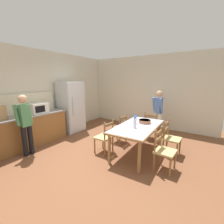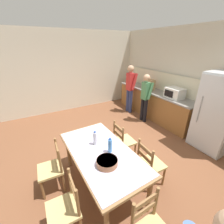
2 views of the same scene
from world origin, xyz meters
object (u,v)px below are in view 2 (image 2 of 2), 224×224
(bottle_off_centre, at_px, (110,146))
(person_at_counter, at_px, (145,96))
(chair_side_near_left, at_px, (52,168))
(serving_bowl, at_px, (107,162))
(microwave, at_px, (174,93))
(chair_side_far_right, at_px, (150,164))
(dining_table, at_px, (101,155))
(person_at_sink, at_px, (130,87))
(bottle_near_centre, at_px, (95,138))
(paper_bag, at_px, (151,85))
(chair_side_near_right, at_px, (66,208))
(chair_side_far_left, at_px, (123,141))
(refrigerator, at_px, (218,114))

(bottle_off_centre, bearing_deg, person_at_counter, 127.60)
(chair_side_near_left, bearing_deg, serving_bowl, 49.09)
(microwave, distance_m, chair_side_far_right, 2.57)
(microwave, bearing_deg, serving_bowl, -66.38)
(chair_side_far_right, bearing_deg, dining_table, 67.09)
(person_at_sink, bearing_deg, chair_side_far_right, -119.08)
(chair_side_near_left, xyz_separation_m, person_at_sink, (-2.13, 3.15, 0.54))
(bottle_off_centre, bearing_deg, bottle_near_centre, -157.69)
(paper_bag, bearing_deg, chair_side_near_right, -56.47)
(paper_bag, bearing_deg, chair_side_far_right, -41.96)
(dining_table, relative_size, person_at_sink, 1.06)
(serving_bowl, relative_size, person_at_sink, 0.18)
(bottle_off_centre, xyz_separation_m, chair_side_near_left, (-0.46, -0.89, -0.46))
(chair_side_near_left, bearing_deg, paper_bag, 116.72)
(chair_side_far_left, bearing_deg, serving_bowl, 134.65)
(microwave, distance_m, person_at_counter, 0.87)
(microwave, height_order, chair_side_far_left, microwave)
(chair_side_far_left, height_order, chair_side_far_right, same)
(chair_side_near_left, relative_size, chair_side_near_right, 1.00)
(paper_bag, xyz_separation_m, chair_side_near_left, (1.58, -3.64, -0.67))
(microwave, distance_m, person_at_sink, 1.63)
(dining_table, xyz_separation_m, serving_bowl, (0.32, -0.06, 0.13))
(chair_side_far_left, relative_size, chair_side_near_right, 1.00)
(chair_side_near_right, bearing_deg, chair_side_far_left, 122.14)
(paper_bag, distance_m, chair_side_near_left, 4.02)
(bottle_near_centre, bearing_deg, chair_side_far_right, 52.35)
(refrigerator, bearing_deg, dining_table, -96.24)
(bottle_near_centre, distance_m, chair_side_near_right, 1.09)
(chair_side_near_right, height_order, person_at_counter, person_at_counter)
(dining_table, bearing_deg, person_at_counter, 124.77)
(serving_bowl, relative_size, person_at_counter, 0.20)
(refrigerator, relative_size, dining_table, 1.01)
(dining_table, distance_m, chair_side_near_right, 0.90)
(chair_side_far_right, distance_m, chair_side_near_right, 1.52)
(person_at_counter, bearing_deg, chair_side_far_left, -143.46)
(dining_table, xyz_separation_m, chair_side_far_right, (0.38, 0.77, -0.25))
(serving_bowl, bearing_deg, chair_side_near_right, -80.10)
(person_at_sink, bearing_deg, chair_side_near_right, -136.64)
(chair_side_near_left, bearing_deg, dining_table, 67.39)
(refrigerator, distance_m, chair_side_far_left, 2.30)
(bottle_off_centre, bearing_deg, chair_side_far_left, 130.21)
(serving_bowl, xyz_separation_m, person_at_counter, (-1.96, 2.41, 0.06))
(serving_bowl, relative_size, chair_side_near_right, 0.35)
(bottle_near_centre, relative_size, chair_side_far_left, 0.30)
(bottle_off_centre, relative_size, chair_side_near_left, 0.30)
(chair_side_far_right, bearing_deg, chair_side_near_right, 95.43)
(paper_bag, height_order, person_at_sink, person_at_sink)
(microwave, bearing_deg, refrigerator, -0.85)
(refrigerator, bearing_deg, person_at_sink, -170.34)
(person_at_sink, bearing_deg, bottle_near_centre, -136.31)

